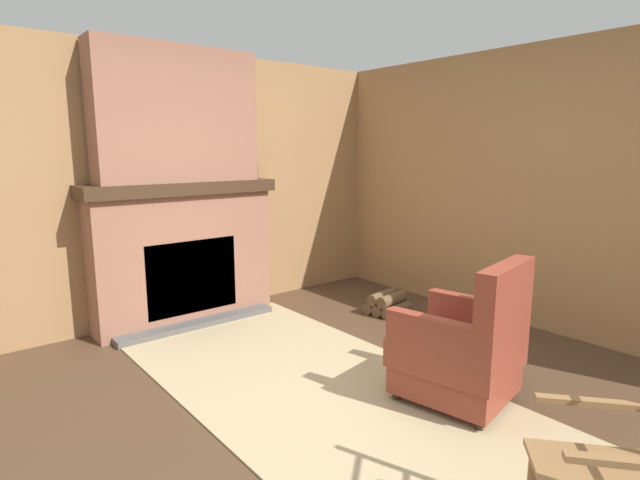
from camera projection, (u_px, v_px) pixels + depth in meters
name	position (u px, v px, depth m)	size (l,w,h in m)	color
ground_plane	(339.00, 412.00, 3.08)	(14.00, 14.00, 0.00)	#4C3523
wood_panel_wall_left	(171.00, 187.00, 4.67)	(0.06, 5.32, 2.50)	#9E7247
wood_panel_wall_back	(548.00, 189.00, 4.33)	(5.32, 0.09, 2.50)	#9E7247
fireplace_hearth	(184.00, 253.00, 4.62)	(0.56, 1.76, 1.31)	#93604C
chimney_breast	(177.00, 115.00, 4.40)	(0.31, 1.46, 1.17)	#93604C
area_rug	(335.00, 397.00, 3.26)	(3.89, 1.64, 0.01)	tan
armchair	(463.00, 351.00, 3.16)	(0.80, 0.75, 0.94)	brown
firewood_stack	(387.00, 304.00, 4.91)	(0.39, 0.40, 0.21)	brown
oil_lamp_vase	(107.00, 173.00, 4.13)	(0.11, 0.11, 0.26)	silver
storage_case	(243.00, 171.00, 4.94)	(0.13, 0.28, 0.16)	black
decorative_plate_on_mantel	(169.00, 167.00, 4.48)	(0.07, 0.28, 0.27)	#336093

